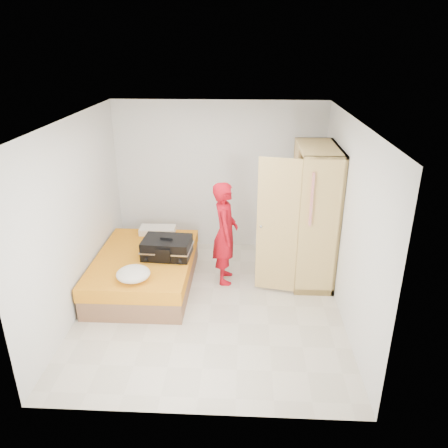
{
  "coord_description": "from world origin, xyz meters",
  "views": [
    {
      "loc": [
        0.45,
        -5.29,
        3.49
      ],
      "look_at": [
        0.15,
        0.6,
        1.0
      ],
      "focal_mm": 35.0,
      "sensor_mm": 36.0,
      "label": 1
    }
  ],
  "objects_px": {
    "round_cushion": "(133,274)",
    "suitcase": "(167,248)",
    "bed": "(145,271)",
    "wardrobe": "(311,219)",
    "person": "(225,233)"
  },
  "relations": [
    {
      "from": "round_cushion",
      "to": "bed",
      "type": "bearing_deg",
      "value": 91.74
    },
    {
      "from": "person",
      "to": "suitcase",
      "type": "relative_size",
      "value": 2.14
    },
    {
      "from": "bed",
      "to": "round_cushion",
      "type": "height_order",
      "value": "round_cushion"
    },
    {
      "from": "wardrobe",
      "to": "person",
      "type": "distance_m",
      "value": 1.31
    },
    {
      "from": "wardrobe",
      "to": "round_cushion",
      "type": "distance_m",
      "value": 2.74
    },
    {
      "from": "suitcase",
      "to": "round_cushion",
      "type": "distance_m",
      "value": 0.79
    },
    {
      "from": "person",
      "to": "round_cushion",
      "type": "relative_size",
      "value": 3.5
    },
    {
      "from": "round_cushion",
      "to": "person",
      "type": "bearing_deg",
      "value": 38.0
    },
    {
      "from": "bed",
      "to": "round_cushion",
      "type": "relative_size",
      "value": 4.41
    },
    {
      "from": "person",
      "to": "suitcase",
      "type": "height_order",
      "value": "person"
    },
    {
      "from": "bed",
      "to": "suitcase",
      "type": "bearing_deg",
      "value": 3.14
    },
    {
      "from": "round_cushion",
      "to": "suitcase",
      "type": "bearing_deg",
      "value": 64.92
    },
    {
      "from": "bed",
      "to": "wardrobe",
      "type": "height_order",
      "value": "wardrobe"
    },
    {
      "from": "suitcase",
      "to": "round_cushion",
      "type": "bearing_deg",
      "value": -111.54
    },
    {
      "from": "wardrobe",
      "to": "person",
      "type": "relative_size",
      "value": 1.31
    }
  ]
}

